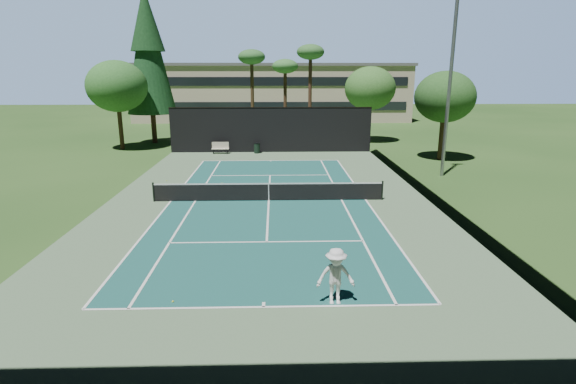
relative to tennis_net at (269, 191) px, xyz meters
name	(u,v)px	position (x,y,z in m)	size (l,w,h in m)	color
ground	(269,201)	(0.00, 0.00, -0.56)	(160.00, 160.00, 0.00)	#284C1C
apron_slab	(269,201)	(0.00, 0.00, -0.55)	(18.00, 32.00, 0.01)	#557351
court_surface	(269,201)	(0.00, 0.00, -0.55)	(10.97, 23.77, 0.01)	#19524D
court_lines	(269,200)	(0.00, 0.00, -0.54)	(11.07, 23.87, 0.01)	white
tennis_net	(269,191)	(0.00, 0.00, 0.00)	(12.90, 0.10, 1.10)	black
fence	(268,166)	(0.00, 0.06, 1.45)	(18.04, 32.05, 4.03)	black
player	(336,276)	(2.23, -11.67, 0.36)	(1.18, 0.68, 1.83)	white
tennis_ball_a	(173,302)	(-2.85, -11.50, -0.52)	(0.07, 0.07, 0.07)	#D0D831
tennis_ball_b	(222,183)	(-3.11, 4.20, -0.53)	(0.06, 0.06, 0.06)	yellow
tennis_ball_c	(306,194)	(2.16, 1.26, -0.52)	(0.07, 0.07, 0.07)	#C0D02F
tennis_ball_d	(167,181)	(-6.84, 4.90, -0.52)	(0.08, 0.08, 0.08)	#B7CD2E
park_bench	(220,148)	(-4.50, 15.36, -0.01)	(1.50, 0.45, 1.02)	beige
trash_bin	(257,148)	(-1.26, 15.44, -0.08)	(0.56, 0.56, 0.95)	black
pine_tree	(148,45)	(-12.00, 22.00, 9.00)	(4.80, 4.80, 15.00)	#4B3020
palm_a	(252,60)	(-2.00, 24.00, 7.63)	(2.80, 2.80, 9.32)	#422F1C
palm_b	(285,69)	(1.50, 26.00, 6.80)	(2.80, 2.80, 8.42)	#422A1C
palm_c	(310,56)	(4.00, 23.00, 8.05)	(2.80, 2.80, 9.77)	#462B1E
decid_tree_a	(370,89)	(10.00, 22.00, 4.86)	(5.12, 5.12, 7.62)	#4A3320
decid_tree_b	(445,97)	(14.00, 12.00, 4.52)	(4.80, 4.80, 7.14)	#4E3421
decid_tree_c	(117,86)	(-14.00, 18.00, 5.21)	(5.44, 5.44, 8.09)	#48301F
campus_building	(273,91)	(0.00, 45.98, 3.65)	(40.50, 12.50, 8.30)	#C1AD95
light_pole	(450,81)	(12.00, 6.00, 5.90)	(0.90, 0.25, 12.22)	#95999E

